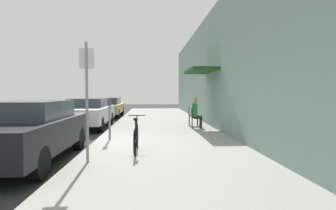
{
  "coord_description": "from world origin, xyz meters",
  "views": [
    {
      "loc": [
        1.77,
        -7.96,
        1.63
      ],
      "look_at": [
        2.64,
        5.42,
        1.02
      ],
      "focal_mm": 28.68,
      "sensor_mm": 36.0,
      "label": 1
    }
  ],
  "objects": [
    {
      "name": "street_sign",
      "position": [
        0.4,
        -2.07,
        1.64
      ],
      "size": [
        0.32,
        0.06,
        2.6
      ],
      "color": "gray",
      "rests_on": "sidewalk_slab"
    },
    {
      "name": "parking_meter",
      "position": [
        0.45,
        0.76,
        0.89
      ],
      "size": [
        0.12,
        0.1,
        1.32
      ],
      "color": "slate",
      "rests_on": "sidewalk_slab"
    },
    {
      "name": "sidewalk_slab",
      "position": [
        2.25,
        2.0,
        0.06
      ],
      "size": [
        4.5,
        32.0,
        0.12
      ],
      "primitive_type": "cube",
      "color": "#9E9B93",
      "rests_on": "ground_plane"
    },
    {
      "name": "parked_car_0",
      "position": [
        -1.1,
        -1.48,
        0.75
      ],
      "size": [
        1.8,
        4.4,
        1.44
      ],
      "color": "black",
      "rests_on": "ground_plane"
    },
    {
      "name": "seated_patron_0",
      "position": [
        3.71,
        3.38,
        0.82
      ],
      "size": [
        0.46,
        0.4,
        1.29
      ],
      "color": "#232838",
      "rests_on": "sidewalk_slab"
    },
    {
      "name": "cafe_chair_0",
      "position": [
        3.65,
        3.38,
        0.62
      ],
      "size": [
        0.49,
        0.49,
        0.87
      ],
      "color": "black",
      "rests_on": "sidewalk_slab"
    },
    {
      "name": "ground_plane",
      "position": [
        0.0,
        0.0,
        0.0
      ],
      "size": [
        60.0,
        60.0,
        0.0
      ],
      "primitive_type": "plane",
      "color": "#2D2D30"
    },
    {
      "name": "cafe_chair_1",
      "position": [
        3.65,
        4.23,
        0.62
      ],
      "size": [
        0.49,
        0.49,
        0.87
      ],
      "color": "black",
      "rests_on": "sidewalk_slab"
    },
    {
      "name": "building_facade",
      "position": [
        4.65,
        2.01,
        2.68
      ],
      "size": [
        1.4,
        32.0,
        5.36
      ],
      "color": "gray",
      "rests_on": "ground_plane"
    },
    {
      "name": "parked_car_1",
      "position": [
        -1.1,
        4.62,
        0.72
      ],
      "size": [
        1.8,
        4.4,
        1.37
      ],
      "color": "#B7B7BC",
      "rests_on": "ground_plane"
    },
    {
      "name": "parked_car_2",
      "position": [
        -1.1,
        10.33,
        0.69
      ],
      "size": [
        1.8,
        4.4,
        1.31
      ],
      "color": "#A58433",
      "rests_on": "ground_plane"
    },
    {
      "name": "bicycle_0",
      "position": [
        1.39,
        -1.04,
        0.48
      ],
      "size": [
        0.46,
        1.71,
        0.9
      ],
      "color": "black",
      "rests_on": "sidewalk_slab"
    }
  ]
}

